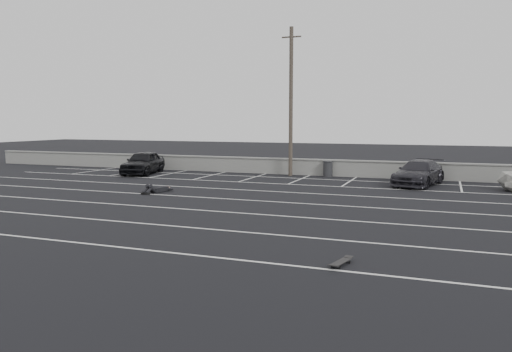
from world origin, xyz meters
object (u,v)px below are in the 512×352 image
at_px(car_right, 419,173).
at_px(utility_pole, 291,101).
at_px(car_left, 143,162).
at_px(trash_bin, 328,169).
at_px(person, 161,187).
at_px(skateboard, 341,262).

height_order(car_right, utility_pole, utility_pole).
bearing_deg(car_right, car_left, -165.56).
xyz_separation_m(trash_bin, person, (-6.27, -9.65, -0.26)).
bearing_deg(car_left, person, -63.10).
xyz_separation_m(car_right, skateboard, (-0.96, -16.71, -0.60)).
xyz_separation_m(car_left, car_right, (17.47, 0.31, -0.08)).
bearing_deg(person, skateboard, -31.75).
height_order(person, skateboard, person).
height_order(car_right, skateboard, car_right).
bearing_deg(trash_bin, skateboard, -76.39).
bearing_deg(trash_bin, person, -122.99).
relative_size(car_left, car_right, 0.96).
xyz_separation_m(trash_bin, skateboard, (4.64, -19.15, -0.42)).
bearing_deg(car_left, car_right, -11.16).
height_order(car_right, trash_bin, car_right).
bearing_deg(utility_pole, car_left, -166.12).
xyz_separation_m(car_left, utility_pole, (9.52, 2.35, 3.97)).
height_order(utility_pole, skateboard, utility_pole).
bearing_deg(utility_pole, person, -112.95).
distance_m(person, skateboard, 14.46).
bearing_deg(skateboard, person, 153.13).
relative_size(car_right, utility_pole, 0.50).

